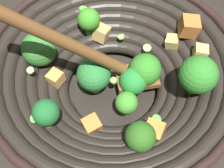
# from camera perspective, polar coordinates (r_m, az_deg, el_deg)

# --- Properties ---
(ground_plane) EXTENTS (4.00, 4.00, 0.00)m
(ground_plane) POSITION_cam_1_polar(r_m,az_deg,el_deg) (0.55, 0.17, -1.52)
(ground_plane) COLOR #28231E
(wok) EXTENTS (0.41, 0.45, 0.25)m
(wok) POSITION_cam_1_polar(r_m,az_deg,el_deg) (0.49, 0.21, 2.24)
(wok) COLOR black
(wok) RESTS_ON ground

